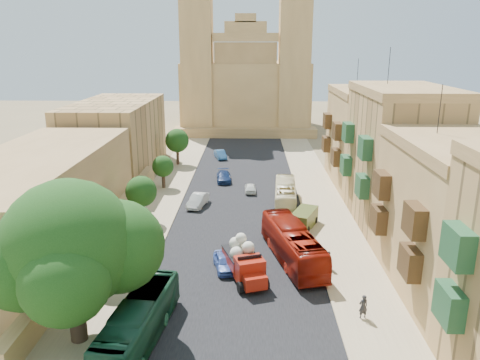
{
  "coord_description": "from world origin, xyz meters",
  "views": [
    {
      "loc": [
        1.09,
        -20.97,
        17.72
      ],
      "look_at": [
        0.0,
        26.0,
        4.0
      ],
      "focal_mm": 35.0,
      "sensor_mm": 36.0,
      "label": 1
    }
  ],
  "objects_px": {
    "church": "(246,84)",
    "car_cream": "(283,211)",
    "street_tree_a": "(106,236)",
    "car_blue_b": "(220,154)",
    "street_tree_c": "(163,167)",
    "olive_pickup": "(304,219)",
    "car_white_a": "(198,200)",
    "car_blue_a": "(224,262)",
    "bus_green_north": "(139,322)",
    "car_dkblue": "(224,177)",
    "ficus_tree": "(71,249)",
    "bus_red_east": "(293,244)",
    "pedestrian_a": "(363,307)",
    "street_tree_d": "(177,141)",
    "car_white_b": "(250,188)",
    "red_truck": "(244,260)",
    "pedestrian_c": "(329,260)",
    "street_tree_b": "(141,192)",
    "bus_cream_east": "(285,194)"
  },
  "relations": [
    {
      "from": "car_dkblue",
      "to": "red_truck",
      "type": "bearing_deg",
      "value": -88.69
    },
    {
      "from": "ficus_tree",
      "to": "street_tree_a",
      "type": "xyz_separation_m",
      "value": [
        -0.59,
        7.99,
        -2.54
      ]
    },
    {
      "from": "ficus_tree",
      "to": "car_white_a",
      "type": "bearing_deg",
      "value": 79.62
    },
    {
      "from": "bus_red_east",
      "to": "pedestrian_c",
      "type": "xyz_separation_m",
      "value": [
        2.82,
        -1.52,
        -0.74
      ]
    },
    {
      "from": "bus_cream_east",
      "to": "car_blue_b",
      "type": "distance_m",
      "value": 24.15
    },
    {
      "from": "street_tree_d",
      "to": "car_white_b",
      "type": "distance_m",
      "value": 17.83
    },
    {
      "from": "ficus_tree",
      "to": "car_blue_b",
      "type": "xyz_separation_m",
      "value": [
        5.66,
        47.99,
        -5.45
      ]
    },
    {
      "from": "street_tree_b",
      "to": "car_cream",
      "type": "distance_m",
      "value": 15.03
    },
    {
      "from": "car_dkblue",
      "to": "pedestrian_a",
      "type": "bearing_deg",
      "value": -76.29
    },
    {
      "from": "ficus_tree",
      "to": "pedestrian_c",
      "type": "relative_size",
      "value": 6.56
    },
    {
      "from": "church",
      "to": "car_blue_a",
      "type": "relative_size",
      "value": 9.73
    },
    {
      "from": "church",
      "to": "car_cream",
      "type": "height_order",
      "value": "church"
    },
    {
      "from": "street_tree_d",
      "to": "pedestrian_a",
      "type": "xyz_separation_m",
      "value": [
        18.67,
        -41.23,
        -2.81
      ]
    },
    {
      "from": "street_tree_a",
      "to": "car_blue_b",
      "type": "relative_size",
      "value": 1.33
    },
    {
      "from": "red_truck",
      "to": "pedestrian_a",
      "type": "bearing_deg",
      "value": -34.27
    },
    {
      "from": "church",
      "to": "car_white_a",
      "type": "bearing_deg",
      "value": -95.57
    },
    {
      "from": "olive_pickup",
      "to": "car_white_b",
      "type": "relative_size",
      "value": 1.35
    },
    {
      "from": "ficus_tree",
      "to": "car_blue_a",
      "type": "xyz_separation_m",
      "value": [
        8.41,
        9.65,
        -5.47
      ]
    },
    {
      "from": "red_truck",
      "to": "bus_green_north",
      "type": "xyz_separation_m",
      "value": [
        -6.35,
        -8.4,
        -0.12
      ]
    },
    {
      "from": "ficus_tree",
      "to": "street_tree_d",
      "type": "relative_size",
      "value": 1.89
    },
    {
      "from": "ficus_tree",
      "to": "bus_red_east",
      "type": "distance_m",
      "value": 18.67
    },
    {
      "from": "street_tree_a",
      "to": "car_dkblue",
      "type": "bearing_deg",
      "value": 74.44
    },
    {
      "from": "church",
      "to": "ficus_tree",
      "type": "relative_size",
      "value": 3.51
    },
    {
      "from": "church",
      "to": "bus_green_north",
      "type": "relative_size",
      "value": 3.64
    },
    {
      "from": "red_truck",
      "to": "street_tree_d",
      "type": "bearing_deg",
      "value": 106.59
    },
    {
      "from": "street_tree_c",
      "to": "olive_pickup",
      "type": "height_order",
      "value": "street_tree_c"
    },
    {
      "from": "bus_green_north",
      "to": "car_blue_a",
      "type": "relative_size",
      "value": 2.67
    },
    {
      "from": "bus_red_east",
      "to": "car_dkblue",
      "type": "xyz_separation_m",
      "value": [
        -7.16,
        23.65,
        -0.87
      ]
    },
    {
      "from": "bus_green_north",
      "to": "car_white_a",
      "type": "bearing_deg",
      "value": 95.43
    },
    {
      "from": "street_tree_b",
      "to": "car_white_b",
      "type": "relative_size",
      "value": 1.47
    },
    {
      "from": "street_tree_b",
      "to": "street_tree_d",
      "type": "xyz_separation_m",
      "value": [
        0.0,
        24.0,
        0.39
      ]
    },
    {
      "from": "bus_green_north",
      "to": "car_cream",
      "type": "distance_m",
      "value": 24.56
    },
    {
      "from": "car_blue_a",
      "to": "car_white_b",
      "type": "distance_m",
      "value": 20.83
    },
    {
      "from": "bus_cream_east",
      "to": "car_dkblue",
      "type": "distance_m",
      "value": 12.15
    },
    {
      "from": "church",
      "to": "car_blue_a",
      "type": "distance_m",
      "value": 65.57
    },
    {
      "from": "red_truck",
      "to": "car_blue_a",
      "type": "height_order",
      "value": "red_truck"
    },
    {
      "from": "street_tree_c",
      "to": "car_white_a",
      "type": "height_order",
      "value": "street_tree_c"
    },
    {
      "from": "bus_red_east",
      "to": "car_blue_b",
      "type": "relative_size",
      "value": 2.75
    },
    {
      "from": "bus_green_north",
      "to": "car_dkblue",
      "type": "xyz_separation_m",
      "value": [
        3.21,
        35.19,
        -0.73
      ]
    },
    {
      "from": "car_cream",
      "to": "street_tree_a",
      "type": "bearing_deg",
      "value": 45.9
    },
    {
      "from": "car_cream",
      "to": "pedestrian_a",
      "type": "height_order",
      "value": "pedestrian_a"
    },
    {
      "from": "car_white_b",
      "to": "pedestrian_c",
      "type": "bearing_deg",
      "value": 105.42
    },
    {
      "from": "bus_red_east",
      "to": "ficus_tree",
      "type": "bearing_deg",
      "value": 25.56
    },
    {
      "from": "olive_pickup",
      "to": "bus_red_east",
      "type": "bearing_deg",
      "value": -103.27
    },
    {
      "from": "red_truck",
      "to": "olive_pickup",
      "type": "distance_m",
      "value": 12.35
    },
    {
      "from": "car_blue_a",
      "to": "car_white_a",
      "type": "distance_m",
      "value": 15.79
    },
    {
      "from": "church",
      "to": "car_blue_a",
      "type": "bearing_deg",
      "value": -90.88
    },
    {
      "from": "street_tree_c",
      "to": "street_tree_d",
      "type": "distance_m",
      "value": 12.03
    },
    {
      "from": "church",
      "to": "pedestrian_c",
      "type": "bearing_deg",
      "value": -83.39
    },
    {
      "from": "bus_red_east",
      "to": "pedestrian_c",
      "type": "height_order",
      "value": "bus_red_east"
    }
  ]
}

